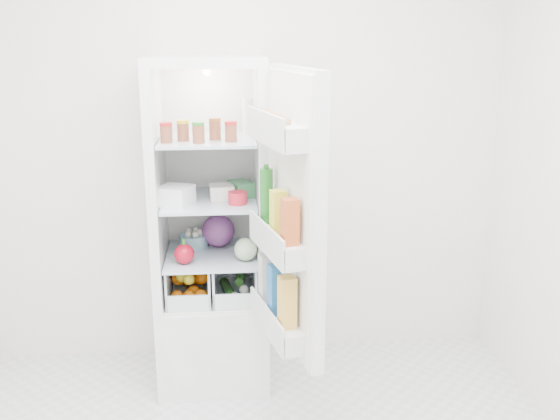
{
  "coord_description": "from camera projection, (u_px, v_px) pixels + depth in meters",
  "views": [
    {
      "loc": [
        -0.11,
        -2.05,
        1.91
      ],
      "look_at": [
        0.16,
        0.95,
        1.05
      ],
      "focal_mm": 40.0,
      "sensor_mm": 36.0,
      "label": 1
    }
  ],
  "objects": [
    {
      "name": "tub_cream",
      "position": [
        222.0,
        192.0,
        3.33
      ],
      "size": [
        0.14,
        0.14,
        0.07
      ],
      "primitive_type": "cube",
      "rotation": [
        0.0,
        0.0,
        0.1
      ],
      "color": "white",
      "rests_on": "shelf_mid"
    },
    {
      "name": "mushroom_bowl",
      "position": [
        194.0,
        241.0,
        3.51
      ],
      "size": [
        0.2,
        0.2,
        0.07
      ],
      "primitive_type": "cylinder",
      "rotation": [
        0.0,
        0.0,
        0.43
      ],
      "color": "#8FC3D5",
      "rests_on": "shelf_low"
    },
    {
      "name": "tub_green",
      "position": [
        241.0,
        189.0,
        3.37
      ],
      "size": [
        0.15,
        0.17,
        0.08
      ],
      "primitive_type": "cube",
      "rotation": [
        0.0,
        0.0,
        0.42
      ],
      "color": "#429156",
      "rests_on": "shelf_mid"
    },
    {
      "name": "bell_pepper",
      "position": [
        184.0,
        254.0,
        3.25
      ],
      "size": [
        0.11,
        0.11,
        0.11
      ],
      "primitive_type": "sphere",
      "color": "#B70B20",
      "rests_on": "shelf_low"
    },
    {
      "name": "crisper_left",
      "position": [
        190.0,
        278.0,
        3.44
      ],
      "size": [
        0.23,
        0.46,
        0.22
      ],
      "primitive_type": null,
      "color": "silver",
      "rests_on": "refrigerator"
    },
    {
      "name": "salad_bag",
      "position": [
        246.0,
        249.0,
        3.3
      ],
      "size": [
        0.12,
        0.12,
        0.12
      ],
      "primitive_type": "sphere",
      "color": "#B3D5A0",
      "rests_on": "shelf_low"
    },
    {
      "name": "shelf_mid",
      "position": [
        210.0,
        200.0,
        3.33
      ],
      "size": [
        0.49,
        0.53,
        0.02
      ],
      "primitive_type": "cube",
      "color": "silver",
      "rests_on": "refrigerator"
    },
    {
      "name": "fridge_door",
      "position": [
        289.0,
        221.0,
        2.81
      ],
      "size": [
        0.29,
        0.6,
        1.3
      ],
      "rotation": [
        0.0,
        0.0,
        1.81
      ],
      "color": "silver",
      "rests_on": "refrigerator"
    },
    {
      "name": "red_cabbage",
      "position": [
        218.0,
        231.0,
        3.51
      ],
      "size": [
        0.18,
        0.18,
        0.18
      ],
      "primitive_type": "sphere",
      "color": "#551D55",
      "rests_on": "shelf_low"
    },
    {
      "name": "veg_pile",
      "position": [
        235.0,
        284.0,
        3.47
      ],
      "size": [
        0.16,
        0.3,
        0.1
      ],
      "color": "#224D19",
      "rests_on": "refrigerator"
    },
    {
      "name": "shelf_top",
      "position": [
        208.0,
        139.0,
        3.24
      ],
      "size": [
        0.49,
        0.53,
        0.02
      ],
      "primitive_type": "cube",
      "color": "silver",
      "rests_on": "refrigerator"
    },
    {
      "name": "tin_red",
      "position": [
        238.0,
        198.0,
        3.22
      ],
      "size": [
        0.1,
        0.1,
        0.06
      ],
      "primitive_type": "cylinder",
      "rotation": [
        0.0,
        0.0,
        0.05
      ],
      "color": "red",
      "rests_on": "shelf_mid"
    },
    {
      "name": "refrigerator",
      "position": [
        212.0,
        264.0,
        3.5
      ],
      "size": [
        0.6,
        0.6,
        1.8
      ],
      "color": "silver",
      "rests_on": "ground"
    },
    {
      "name": "shelf_low",
      "position": [
        211.0,
        255.0,
        3.42
      ],
      "size": [
        0.49,
        0.53,
        0.01
      ],
      "primitive_type": "cube",
      "color": "silver",
      "rests_on": "refrigerator"
    },
    {
      "name": "citrus_pile",
      "position": [
        190.0,
        284.0,
        3.43
      ],
      "size": [
        0.2,
        0.31,
        0.16
      ],
      "color": "orange",
      "rests_on": "refrigerator"
    },
    {
      "name": "squeeze_bottle",
      "position": [
        248.0,
        115.0,
        3.37
      ],
      "size": [
        0.07,
        0.07,
        0.19
      ],
      "primitive_type": "cylinder",
      "rotation": [
        0.0,
        0.0,
        0.41
      ],
      "color": "silver",
      "rests_on": "shelf_top"
    },
    {
      "name": "tub_white",
      "position": [
        176.0,
        196.0,
        3.2
      ],
      "size": [
        0.2,
        0.2,
        0.1
      ],
      "primitive_type": "cube",
      "rotation": [
        0.0,
        0.0,
        -0.41
      ],
      "color": "white",
      "rests_on": "shelf_mid"
    },
    {
      "name": "crisper_right",
      "position": [
        234.0,
        276.0,
        3.46
      ],
      "size": [
        0.23,
        0.46,
        0.22
      ],
      "primitive_type": null,
      "color": "silver",
      "rests_on": "refrigerator"
    },
    {
      "name": "room_walls",
      "position": [
        258.0,
        133.0,
        2.07
      ],
      "size": [
        3.02,
        3.02,
        2.61
      ],
      "color": "silver",
      "rests_on": "ground"
    },
    {
      "name": "condiment_jars",
      "position": [
        199.0,
        133.0,
        3.11
      ],
      "size": [
        0.38,
        0.16,
        0.08
      ],
      "color": "#B21919",
      "rests_on": "shelf_top"
    }
  ]
}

